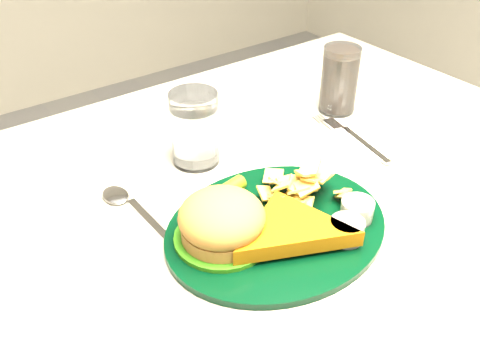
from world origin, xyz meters
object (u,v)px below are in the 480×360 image
object	(u,v)px
fork_napkin	(361,142)
table	(241,357)
water_glass	(195,128)
dinner_plate	(277,209)
cola_glass	(339,80)

from	to	relation	value
fork_napkin	table	bearing A→B (deg)	-169.98
water_glass	fork_napkin	world-z (taller)	water_glass
fork_napkin	dinner_plate	bearing A→B (deg)	-150.32
water_glass	cola_glass	size ratio (longest dim) A/B	0.97
water_glass	cola_glass	xyz separation A→B (m)	(0.30, -0.01, 0.00)
dinner_plate	fork_napkin	size ratio (longest dim) A/B	1.93
table	cola_glass	xyz separation A→B (m)	(0.30, 0.11, 0.44)
water_glass	fork_napkin	xyz separation A→B (m)	(0.25, -0.12, -0.05)
dinner_plate	water_glass	bearing A→B (deg)	87.32
cola_glass	fork_napkin	world-z (taller)	cola_glass
dinner_plate	cola_glass	world-z (taller)	cola_glass
water_glass	cola_glass	bearing A→B (deg)	-1.43
dinner_plate	cola_glass	bearing A→B (deg)	31.72
dinner_plate	cola_glass	distance (m)	0.37
dinner_plate	cola_glass	size ratio (longest dim) A/B	2.56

